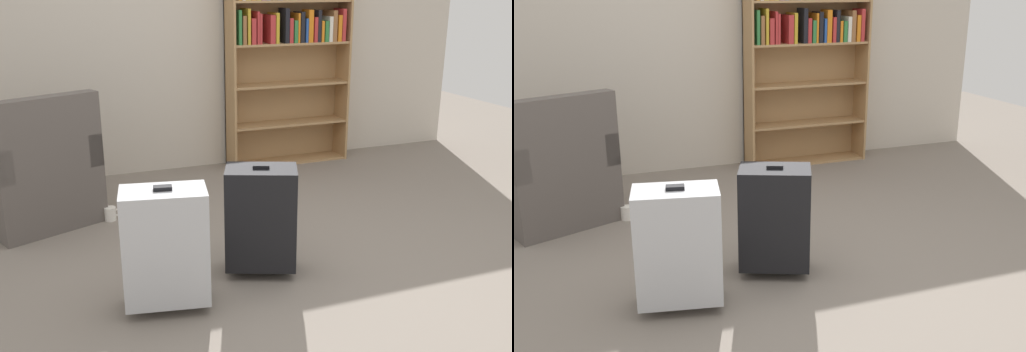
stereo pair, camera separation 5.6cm
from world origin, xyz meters
The scene contains 7 objects.
ground_plane centered at (0.00, 0.00, 0.00)m, with size 9.21×9.21×0.00m, color slate.
back_wall centered at (0.00, 2.19, 1.30)m, with size 5.26×0.10×2.60m, color beige.
bookshelf centered at (0.84, 2.01, 1.06)m, with size 1.10×0.27×1.77m.
armchair centered at (-1.34, 1.27, 0.32)m, with size 0.92×0.92×0.90m.
mug centered at (-0.88, 1.11, 0.05)m, with size 0.12×0.08×0.10m.
suitcase_silver centered at (-0.77, -0.17, 0.34)m, with size 0.45×0.32×0.65m.
suitcase_black centered at (-0.19, 0.02, 0.33)m, with size 0.45×0.38×0.64m.
Camera 1 is at (-1.30, -2.80, 1.56)m, focal length 41.43 mm.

